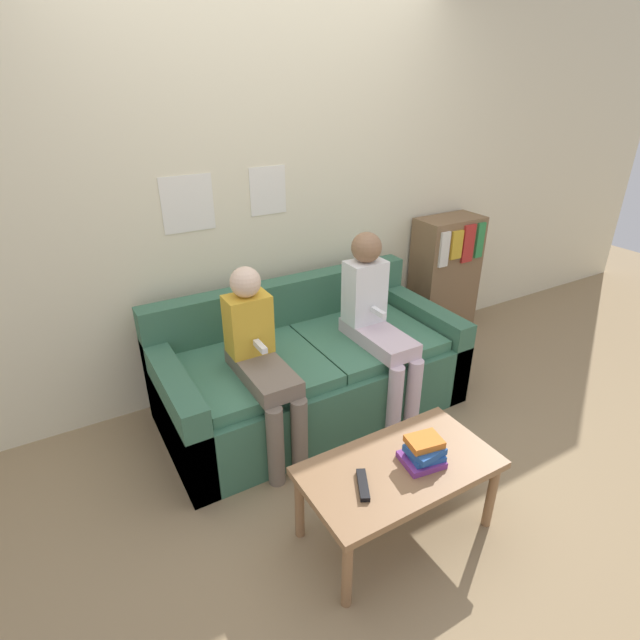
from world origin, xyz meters
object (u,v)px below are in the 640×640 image
(person_right, at_px, (376,318))
(tv_remote, at_px, (363,485))
(coffee_table, at_px, (399,473))
(person_left, at_px, (261,358))
(bookshelf, at_px, (444,278))
(couch, at_px, (309,371))

(person_right, relative_size, tv_remote, 6.72)
(person_right, bearing_deg, coffee_table, -119.40)
(person_left, xyz_separation_m, tv_remote, (0.06, -0.89, -0.18))
(tv_remote, bearing_deg, bookshelf, 66.78)
(couch, relative_size, bookshelf, 1.88)
(coffee_table, xyz_separation_m, person_right, (0.49, 0.87, 0.28))
(person_left, relative_size, tv_remote, 6.29)
(coffee_table, bearing_deg, tv_remote, -173.14)
(couch, height_order, person_right, person_right)
(person_right, bearing_deg, bookshelf, 26.93)
(tv_remote, bearing_deg, person_right, 79.52)
(person_left, distance_m, tv_remote, 0.91)
(tv_remote, bearing_deg, person_left, 121.68)
(coffee_table, bearing_deg, couch, 82.81)
(tv_remote, bearing_deg, coffee_table, 34.62)
(couch, xyz_separation_m, bookshelf, (1.43, 0.35, 0.23))
(person_left, relative_size, person_right, 0.94)
(couch, distance_m, person_right, 0.55)
(person_left, xyz_separation_m, person_right, (0.77, 0.01, 0.04))
(person_left, distance_m, bookshelf, 1.93)
(person_left, bearing_deg, coffee_table, -72.11)
(couch, relative_size, tv_remote, 10.96)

